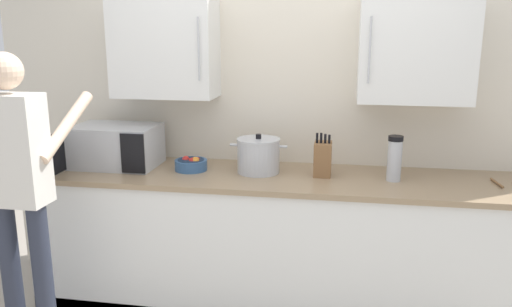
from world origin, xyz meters
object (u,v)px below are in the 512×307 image
Objects in this scene: wooden_spoon at (508,183)px; fruit_bowl at (191,164)px; knife_block at (323,159)px; person_figure at (17,179)px; microwave_oven at (111,146)px; stock_pot at (258,155)px; thermos_flask at (395,158)px.

fruit_bowl is (-2.00, -0.01, 0.03)m from wooden_spoon.
knife_block is 0.16× the size of person_figure.
stock_pot is (1.02, 0.01, -0.03)m from microwave_oven.
knife_block reaches higher than fruit_bowl.
thermos_flask is at bearing 19.01° from person_figure.
thermos_flask is 1.32× the size of fruit_bowl.
wooden_spoon is (1.12, -0.01, -0.10)m from knife_block.
wooden_spoon is 0.11× the size of person_figure.
microwave_oven is at bearing 75.13° from person_figure.
knife_block is at bearing 1.37° from fruit_bowl.
thermos_flask is 0.86m from stock_pot.
microwave_oven is 0.78m from person_figure.
person_figure reaches higher than thermos_flask.
thermos_flask is 1.00× the size of knife_block.
fruit_bowl is at bearing 178.95° from thermos_flask.
wooden_spoon is at bearing -0.09° from microwave_oven.
stock_pot is 1.44m from person_figure.
thermos_flask reaches higher than knife_block.
knife_block is at bearing 179.41° from wooden_spoon.
thermos_flask is 1.57× the size of wooden_spoon.
thermos_flask is 2.20m from person_figure.
fruit_bowl is at bearing -176.78° from stock_pot.
person_figure is (-2.77, -0.75, 0.10)m from wooden_spoon.
stock_pot is at bearing 32.12° from person_figure.
knife_block is at bearing -0.64° from stock_pot.
microwave_oven is at bearing 179.91° from wooden_spoon.
person_figure reaches higher than stock_pot.
thermos_flask is 0.45m from knife_block.
knife_block reaches higher than microwave_oven.
thermos_flask is at bearing -5.81° from knife_block.
stock_pot reaches higher than wooden_spoon.
thermos_flask reaches higher than microwave_oven.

